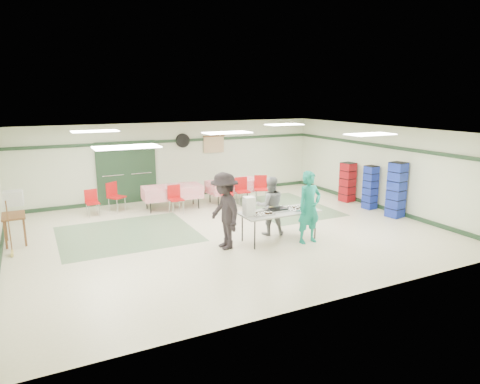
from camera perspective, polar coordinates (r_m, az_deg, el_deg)
name	(u,v)px	position (r m, az deg, el deg)	size (l,w,h in m)	color
floor	(228,231)	(11.71, -1.64, -5.27)	(11.00, 11.00, 0.00)	beige
ceiling	(227,132)	(11.17, -1.73, 8.01)	(11.00, 11.00, 0.00)	white
wall_back	(175,160)	(15.50, -8.70, 4.19)	(11.00, 11.00, 0.00)	beige
wall_front	(336,230)	(7.64, 12.68, -4.91)	(11.00, 11.00, 0.00)	beige
wall_right	(383,168)	(14.51, 18.47, 3.10)	(9.00, 9.00, 0.00)	beige
trim_back	(174,141)	(15.39, -8.75, 6.76)	(11.00, 0.06, 0.10)	#1E3721
baseboard_back	(176,196)	(15.72, -8.51, -0.47)	(11.00, 0.06, 0.12)	#1E3721
trim_right	(383,146)	(14.40, 18.58, 5.83)	(9.00, 0.06, 0.10)	#1E3721
baseboard_right	(379,207)	(14.75, 18.04, -1.85)	(9.00, 0.06, 0.12)	#1E3721
green_patch_a	(127,234)	(11.88, -14.77, -5.42)	(3.50, 3.00, 0.01)	#64815E
green_patch_b	(285,207)	(14.27, 6.06, -2.00)	(2.50, 3.50, 0.01)	#64815E
double_door_left	(113,174)	(14.98, -16.62, 2.34)	(0.90, 0.06, 2.10)	gray
double_door_right	(141,172)	(15.16, -13.09, 2.67)	(0.90, 0.06, 2.10)	gray
door_frame	(127,173)	(15.04, -14.85, 2.49)	(2.00, 0.03, 2.15)	#1E3721
wall_fan	(183,141)	(15.45, -7.65, 6.82)	(0.50, 0.50, 0.10)	black
scroll_banner	(214,144)	(15.90, -3.51, 6.35)	(0.80, 0.02, 0.60)	tan
serving_table	(279,213)	(10.88, 5.27, -2.78)	(2.05, 0.83, 0.76)	#9F9F9A
sheet_tray_right	(300,209)	(11.15, 8.07, -2.20)	(0.57, 0.43, 0.02)	silver
sheet_tray_mid	(277,210)	(10.94, 4.90, -2.40)	(0.60, 0.45, 0.02)	silver
sheet_tray_left	(262,214)	(10.55, 2.98, -2.94)	(0.53, 0.40, 0.02)	silver
baking_pan	(278,210)	(10.87, 5.08, -2.35)	(0.44, 0.28, 0.08)	black
foam_box_stack	(249,206)	(10.41, 1.21, -1.89)	(0.25, 0.23, 0.46)	white
volunteer_teal	(309,207)	(10.77, 9.22, -2.02)	(0.66, 0.43, 1.82)	#138472
volunteer_grey	(270,206)	(11.30, 4.03, -1.84)	(0.76, 0.59, 1.57)	gray
volunteer_dark	(225,211)	(10.22, -2.07, -2.54)	(1.20, 0.69, 1.86)	black
dining_table_a	(233,185)	(14.84, -0.89, 0.89)	(1.89, 0.95, 0.77)	red
dining_table_b	(172,192)	(14.05, -9.01, 0.06)	(1.93, 0.96, 0.77)	red
chair_a	(242,188)	(14.37, 0.24, 0.51)	(0.50, 0.50, 0.93)	#B5160E
chair_b	(227,191)	(14.13, -1.71, 0.11)	(0.53, 0.53, 0.86)	#B5160E
chair_c	(261,186)	(14.69, 2.79, 0.79)	(0.58, 0.58, 0.94)	#B5160E
chair_d	(175,196)	(13.51, -8.66, -0.56)	(0.42, 0.42, 0.89)	#B5160E
chair_loose_a	(114,194)	(14.10, -16.42, -0.23)	(0.61, 0.61, 0.94)	#B5160E
chair_loose_b	(92,200)	(13.83, -19.16, -1.01)	(0.41, 0.41, 0.82)	#B5160E
crate_stack_blue_a	(370,187)	(14.47, 16.99, 0.58)	(0.36, 0.36, 1.42)	#1A279D
crate_stack_red	(348,182)	(15.28, 14.14, 1.29)	(0.42, 0.42, 1.37)	maroon
crate_stack_blue_b	(397,190)	(13.69, 20.14, 0.26)	(0.43, 0.43, 1.69)	#1A279D
printer_table	(14,219)	(11.99, -27.93, -3.23)	(0.54, 0.82, 0.74)	brown
office_printer	(13,198)	(12.96, -28.00, -0.73)	(0.48, 0.42, 0.38)	silver
broom	(9,227)	(11.17, -28.43, -4.15)	(0.03, 0.03, 1.30)	brown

